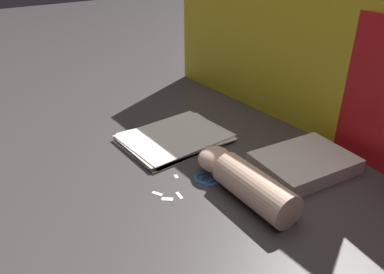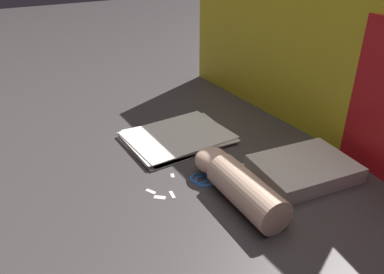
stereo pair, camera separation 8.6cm
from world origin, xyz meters
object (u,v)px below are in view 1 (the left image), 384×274
object	(u,v)px
paper_stack	(175,137)
book_closed	(304,163)
scissors	(213,173)
hand_forearm	(244,180)

from	to	relation	value
paper_stack	book_closed	xyz separation A→B (m)	(0.34, 0.18, 0.01)
scissors	book_closed	bearing A→B (deg)	59.33
scissors	hand_forearm	world-z (taller)	hand_forearm
paper_stack	scissors	world-z (taller)	paper_stack
scissors	hand_forearm	size ratio (longest dim) A/B	0.58
scissors	hand_forearm	distance (m)	0.12
scissors	paper_stack	bearing A→B (deg)	173.36
paper_stack	book_closed	distance (m)	0.38
paper_stack	hand_forearm	size ratio (longest dim) A/B	1.02
paper_stack	book_closed	world-z (taller)	book_closed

